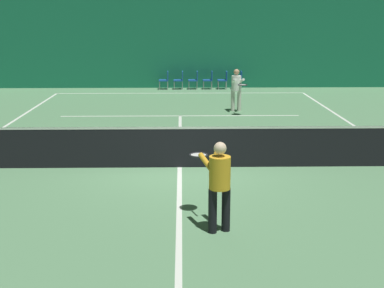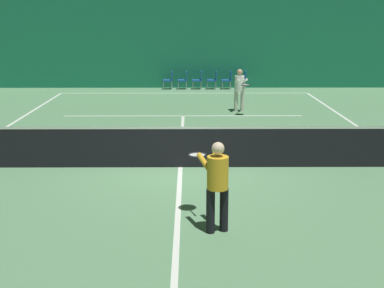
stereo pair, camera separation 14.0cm
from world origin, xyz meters
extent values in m
plane|color=#56845B|center=(0.00, 0.00, 0.00)|extent=(60.00, 60.00, 0.00)
cube|color=#196B4C|center=(0.00, 13.77, 2.49)|extent=(23.00, 0.12, 4.99)
cube|color=silver|center=(0.00, 11.90, 0.00)|extent=(11.00, 0.10, 0.00)
cube|color=silver|center=(0.00, 6.40, 0.00)|extent=(8.25, 0.10, 0.00)
cube|color=silver|center=(0.00, 0.00, 0.00)|extent=(0.10, 12.80, 0.00)
cube|color=black|center=(0.00, 0.00, 0.47)|extent=(11.90, 0.02, 0.95)
cube|color=white|center=(0.00, 0.00, 0.92)|extent=(11.90, 0.02, 0.05)
cylinder|color=black|center=(0.54, -3.79, 0.36)|extent=(0.18, 0.18, 0.73)
cylinder|color=black|center=(0.76, -3.71, 0.36)|extent=(0.18, 0.18, 0.73)
cylinder|color=gold|center=(0.65, -3.75, 0.99)|extent=(0.44, 0.44, 0.53)
sphere|color=beige|center=(0.65, -3.75, 1.39)|extent=(0.20, 0.20, 0.20)
cylinder|color=gold|center=(0.44, -3.57, 1.11)|extent=(0.25, 0.50, 0.21)
cylinder|color=gold|center=(0.70, -3.48, 1.11)|extent=(0.25, 0.50, 0.21)
cylinder|color=black|center=(0.44, -3.15, 1.05)|extent=(0.13, 0.30, 0.03)
torus|color=black|center=(0.34, -2.87, 1.05)|extent=(0.42, 0.42, 0.03)
cylinder|color=silver|center=(0.34, -2.87, 1.05)|extent=(0.35, 0.35, 0.00)
cylinder|color=beige|center=(2.15, 7.39, 0.37)|extent=(0.16, 0.16, 0.74)
cylinder|color=beige|center=(1.91, 7.36, 0.37)|extent=(0.16, 0.16, 0.74)
cylinder|color=white|center=(2.03, 7.37, 1.01)|extent=(0.39, 0.39, 0.54)
sphere|color=tan|center=(2.03, 7.37, 1.41)|extent=(0.21, 0.21, 0.21)
cylinder|color=white|center=(2.20, 7.15, 1.13)|extent=(0.15, 0.52, 0.22)
cylinder|color=white|center=(1.92, 7.11, 1.13)|extent=(0.15, 0.52, 0.22)
cylinder|color=black|center=(2.11, 6.73, 1.07)|extent=(0.07, 0.31, 0.03)
torus|color=black|center=(2.15, 6.43, 1.07)|extent=(0.37, 0.37, 0.03)
cylinder|color=silver|center=(2.15, 6.43, 1.07)|extent=(0.31, 0.31, 0.00)
cylinder|color=#99999E|center=(-0.98, 13.41, 0.20)|extent=(0.03, 0.03, 0.39)
cylinder|color=#99999E|center=(-0.98, 13.03, 0.20)|extent=(0.03, 0.03, 0.39)
cylinder|color=#99999E|center=(-0.60, 13.41, 0.20)|extent=(0.03, 0.03, 0.39)
cylinder|color=#99999E|center=(-0.60, 13.03, 0.20)|extent=(0.03, 0.03, 0.39)
cube|color=#19479E|center=(-0.79, 13.22, 0.41)|extent=(0.44, 0.44, 0.05)
cube|color=#19479E|center=(-0.59, 13.22, 0.64)|extent=(0.04, 0.44, 0.40)
cylinder|color=#99999E|center=(-0.29, 13.41, 0.20)|extent=(0.03, 0.03, 0.39)
cylinder|color=#99999E|center=(-0.29, 13.03, 0.20)|extent=(0.03, 0.03, 0.39)
cylinder|color=#99999E|center=(0.09, 13.41, 0.20)|extent=(0.03, 0.03, 0.39)
cylinder|color=#99999E|center=(0.09, 13.03, 0.20)|extent=(0.03, 0.03, 0.39)
cube|color=#19479E|center=(-0.10, 13.22, 0.41)|extent=(0.44, 0.44, 0.05)
cube|color=#19479E|center=(0.10, 13.22, 0.64)|extent=(0.04, 0.44, 0.40)
cylinder|color=#99999E|center=(0.40, 13.41, 0.20)|extent=(0.03, 0.03, 0.39)
cylinder|color=#99999E|center=(0.40, 13.03, 0.20)|extent=(0.03, 0.03, 0.39)
cylinder|color=#99999E|center=(0.78, 13.41, 0.20)|extent=(0.03, 0.03, 0.39)
cylinder|color=#99999E|center=(0.78, 13.03, 0.20)|extent=(0.03, 0.03, 0.39)
cube|color=#19479E|center=(0.59, 13.22, 0.41)|extent=(0.44, 0.44, 0.05)
cube|color=#19479E|center=(0.79, 13.22, 0.64)|extent=(0.04, 0.44, 0.40)
cylinder|color=#99999E|center=(1.09, 13.41, 0.20)|extent=(0.03, 0.03, 0.39)
cylinder|color=#99999E|center=(1.09, 13.03, 0.20)|extent=(0.03, 0.03, 0.39)
cylinder|color=#99999E|center=(1.47, 13.41, 0.20)|extent=(0.03, 0.03, 0.39)
cylinder|color=#99999E|center=(1.47, 13.03, 0.20)|extent=(0.03, 0.03, 0.39)
cube|color=#19479E|center=(1.28, 13.22, 0.41)|extent=(0.44, 0.44, 0.05)
cube|color=#19479E|center=(1.48, 13.22, 0.64)|extent=(0.04, 0.44, 0.40)
cylinder|color=#99999E|center=(1.77, 13.41, 0.20)|extent=(0.03, 0.03, 0.39)
cylinder|color=#99999E|center=(1.77, 13.03, 0.20)|extent=(0.03, 0.03, 0.39)
cylinder|color=#99999E|center=(2.15, 13.41, 0.20)|extent=(0.03, 0.03, 0.39)
cylinder|color=#99999E|center=(2.15, 13.03, 0.20)|extent=(0.03, 0.03, 0.39)
cube|color=#19479E|center=(1.96, 13.22, 0.41)|extent=(0.44, 0.44, 0.05)
cube|color=#19479E|center=(2.16, 13.22, 0.64)|extent=(0.04, 0.44, 0.40)
cylinder|color=#99999E|center=(2.46, 13.41, 0.20)|extent=(0.03, 0.03, 0.39)
cylinder|color=#99999E|center=(2.46, 13.03, 0.20)|extent=(0.03, 0.03, 0.39)
cylinder|color=#99999E|center=(2.84, 13.41, 0.20)|extent=(0.03, 0.03, 0.39)
cylinder|color=#99999E|center=(2.84, 13.03, 0.20)|extent=(0.03, 0.03, 0.39)
cube|color=#19479E|center=(2.65, 13.22, 0.41)|extent=(0.44, 0.44, 0.05)
cube|color=#19479E|center=(2.85, 13.22, 0.64)|extent=(0.04, 0.44, 0.40)
camera|label=1|loc=(0.05, -11.82, 3.42)|focal=50.00mm
camera|label=2|loc=(0.19, -11.82, 3.42)|focal=50.00mm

